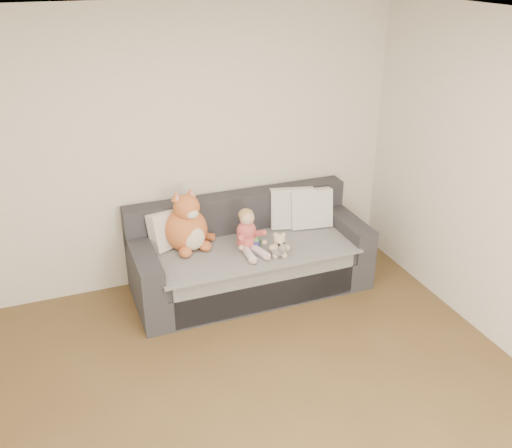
{
  "coord_description": "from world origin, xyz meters",
  "views": [
    {
      "loc": [
        -0.98,
        -2.4,
        2.96
      ],
      "look_at": [
        0.66,
        1.87,
        0.75
      ],
      "focal_mm": 40.0,
      "sensor_mm": 36.0,
      "label": 1
    }
  ],
  "objects_px": {
    "sippy_cup": "(256,244)",
    "teddy_bear": "(279,247)",
    "plush_cat": "(187,226)",
    "toddler": "(248,234)",
    "sofa": "(249,257)"
  },
  "relations": [
    {
      "from": "plush_cat",
      "to": "sippy_cup",
      "type": "xyz_separation_m",
      "value": [
        0.57,
        -0.26,
        -0.15
      ]
    },
    {
      "from": "sippy_cup",
      "to": "teddy_bear",
      "type": "bearing_deg",
      "value": -49.48
    },
    {
      "from": "toddler",
      "to": "sippy_cup",
      "type": "relative_size",
      "value": 3.22
    },
    {
      "from": "toddler",
      "to": "teddy_bear",
      "type": "distance_m",
      "value": 0.31
    },
    {
      "from": "toddler",
      "to": "sippy_cup",
      "type": "distance_m",
      "value": 0.13
    },
    {
      "from": "plush_cat",
      "to": "sippy_cup",
      "type": "relative_size",
      "value": 4.75
    },
    {
      "from": "sofa",
      "to": "toddler",
      "type": "bearing_deg",
      "value": -112.39
    },
    {
      "from": "plush_cat",
      "to": "toddler",
      "type": "bearing_deg",
      "value": -40.0
    },
    {
      "from": "toddler",
      "to": "plush_cat",
      "type": "xyz_separation_m",
      "value": [
        -0.5,
        0.24,
        0.05
      ]
    },
    {
      "from": "plush_cat",
      "to": "sippy_cup",
      "type": "distance_m",
      "value": 0.65
    },
    {
      "from": "sofa",
      "to": "teddy_bear",
      "type": "distance_m",
      "value": 0.46
    },
    {
      "from": "toddler",
      "to": "sippy_cup",
      "type": "height_order",
      "value": "toddler"
    },
    {
      "from": "sofa",
      "to": "toddler",
      "type": "xyz_separation_m",
      "value": [
        -0.06,
        -0.14,
        0.33
      ]
    },
    {
      "from": "toddler",
      "to": "plush_cat",
      "type": "distance_m",
      "value": 0.56
    },
    {
      "from": "plush_cat",
      "to": "teddy_bear",
      "type": "height_order",
      "value": "plush_cat"
    }
  ]
}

